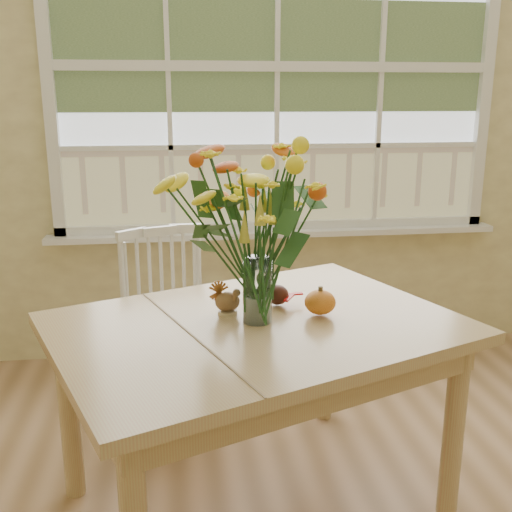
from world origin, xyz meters
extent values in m
cube|color=#C6B77F|center=(0.00, 2.25, 1.35)|extent=(4.00, 0.02, 2.70)
cube|color=silver|center=(0.00, 2.23, 1.55)|extent=(2.20, 0.00, 1.60)
cube|color=white|center=(0.00, 2.18, 0.69)|extent=(2.42, 0.12, 0.03)
cube|color=tan|center=(-0.28, 0.90, 0.67)|extent=(1.53, 1.33, 0.04)
cube|color=tan|center=(-0.28, 0.90, 0.60)|extent=(1.38, 1.17, 0.10)
cylinder|color=tan|center=(-0.93, 1.04, 0.32)|extent=(0.07, 0.07, 0.65)
cylinder|color=tan|center=(0.37, 0.76, 0.32)|extent=(0.07, 0.07, 0.65)
cylinder|color=tan|center=(0.10, 1.45, 0.32)|extent=(0.07, 0.07, 0.65)
cube|color=white|center=(-0.56, 1.51, 0.40)|extent=(0.49, 0.48, 0.05)
cube|color=white|center=(-0.61, 1.65, 0.62)|extent=(0.38, 0.16, 0.44)
cylinder|color=white|center=(-0.65, 1.33, 0.19)|extent=(0.03, 0.03, 0.38)
cylinder|color=white|center=(-0.75, 1.60, 0.19)|extent=(0.03, 0.03, 0.38)
cylinder|color=white|center=(-0.37, 1.43, 0.19)|extent=(0.03, 0.03, 0.38)
cylinder|color=white|center=(-0.46, 1.70, 0.19)|extent=(0.03, 0.03, 0.38)
cylinder|color=white|center=(-0.28, 0.91, 0.80)|extent=(0.10, 0.10, 0.22)
ellipsoid|color=#BF5C16|center=(-0.06, 0.94, 0.73)|extent=(0.11, 0.11, 0.08)
cylinder|color=#CCB78C|center=(-0.37, 0.99, 0.69)|extent=(0.07, 0.07, 0.01)
ellipsoid|color=brown|center=(-0.37, 0.99, 0.73)|extent=(0.09, 0.06, 0.07)
ellipsoid|color=#38160F|center=(-0.19, 1.05, 0.72)|extent=(0.08, 0.08, 0.07)
camera|label=1|loc=(-0.53, -0.92, 1.41)|focal=42.00mm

